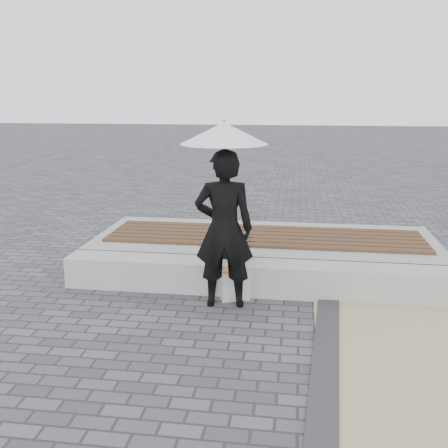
{
  "coord_description": "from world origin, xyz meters",
  "views": [
    {
      "loc": [
        0.46,
        -4.62,
        2.45
      ],
      "look_at": [
        -0.37,
        1.14,
        1.0
      ],
      "focal_mm": 41.51,
      "sensor_mm": 36.0,
      "label": 1
    }
  ],
  "objects_px": {
    "seating_ledge": "(258,277)",
    "woman": "(224,229)",
    "parasol": "(224,133)",
    "handbag": "(234,249)",
    "canvas_tote": "(235,286)"
  },
  "relations": [
    {
      "from": "seating_ledge",
      "to": "woman",
      "type": "distance_m",
      "value": 0.95
    },
    {
      "from": "woman",
      "to": "parasol",
      "type": "distance_m",
      "value": 1.1
    },
    {
      "from": "parasol",
      "to": "handbag",
      "type": "height_order",
      "value": "parasol"
    },
    {
      "from": "parasol",
      "to": "canvas_tote",
      "type": "height_order",
      "value": "parasol"
    },
    {
      "from": "seating_ledge",
      "to": "canvas_tote",
      "type": "distance_m",
      "value": 0.39
    },
    {
      "from": "parasol",
      "to": "canvas_tote",
      "type": "xyz_separation_m",
      "value": [
        0.11,
        0.17,
        -1.86
      ]
    },
    {
      "from": "seating_ledge",
      "to": "woman",
      "type": "height_order",
      "value": "woman"
    },
    {
      "from": "woman",
      "to": "handbag",
      "type": "relative_size",
      "value": 5.32
    },
    {
      "from": "seating_ledge",
      "to": "parasol",
      "type": "relative_size",
      "value": 3.95
    },
    {
      "from": "woman",
      "to": "parasol",
      "type": "relative_size",
      "value": 1.48
    },
    {
      "from": "canvas_tote",
      "to": "handbag",
      "type": "bearing_deg",
      "value": 78.32
    },
    {
      "from": "parasol",
      "to": "handbag",
      "type": "bearing_deg",
      "value": 85.78
    },
    {
      "from": "handbag",
      "to": "parasol",
      "type": "bearing_deg",
      "value": -95.32
    },
    {
      "from": "parasol",
      "to": "handbag",
      "type": "xyz_separation_m",
      "value": [
        0.04,
        0.6,
        -1.52
      ]
    },
    {
      "from": "seating_ledge",
      "to": "handbag",
      "type": "relative_size",
      "value": 14.19
    }
  ]
}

